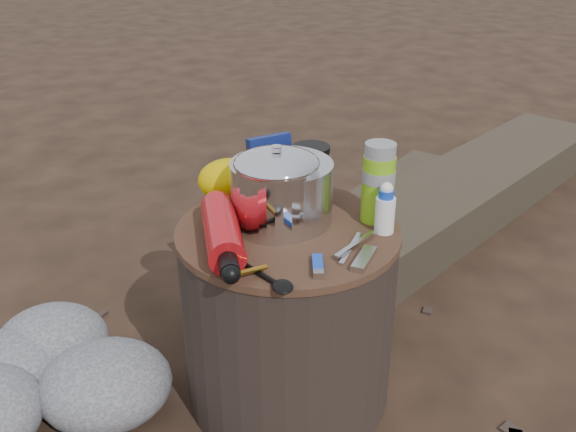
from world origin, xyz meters
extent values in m
plane|color=#2E2016|center=(0.00, 0.00, 0.00)|extent=(60.00, 60.00, 0.00)
cylinder|color=black|center=(0.00, 0.00, 0.22)|extent=(0.49, 0.49, 0.45)
cube|color=#342C21|center=(0.73, 0.78, 0.08)|extent=(1.79, 1.49, 0.17)
cube|color=#342C21|center=(0.40, 0.74, 0.05)|extent=(1.10, 1.08, 0.11)
cylinder|color=silver|center=(-0.01, 0.04, 0.52)|extent=(0.22, 0.22, 0.14)
cylinder|color=silver|center=(-0.02, 0.01, 0.54)|extent=(0.18, 0.18, 0.18)
cylinder|color=#72B617|center=(0.20, 0.01, 0.54)|extent=(0.07, 0.07, 0.18)
cylinder|color=black|center=(0.08, 0.15, 0.51)|extent=(0.09, 0.09, 0.13)
ellipsoid|color=#D0A900|center=(-0.11, 0.17, 0.50)|extent=(0.15, 0.12, 0.10)
cube|color=navy|center=(-0.01, 0.21, 0.52)|extent=(0.11, 0.06, 0.14)
cube|color=blue|center=(0.03, -0.17, 0.46)|extent=(0.03, 0.08, 0.01)
cube|color=#B8B8BD|center=(0.12, -0.17, 0.46)|extent=(0.07, 0.09, 0.01)
cylinder|color=white|center=(0.20, -0.05, 0.50)|extent=(0.04, 0.04, 0.10)
camera|label=1|loc=(-0.21, -1.22, 1.10)|focal=40.12mm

